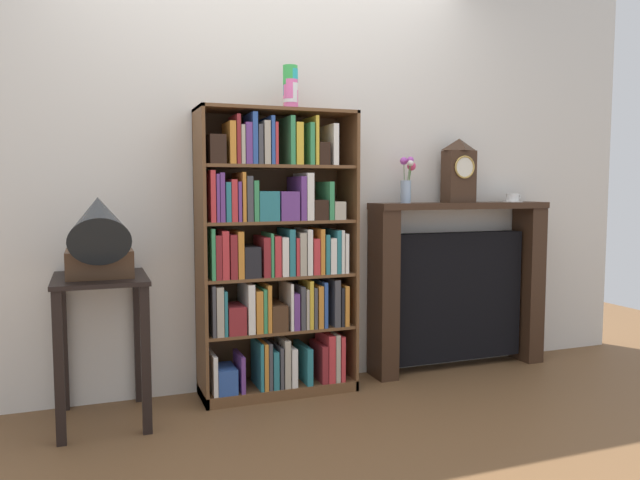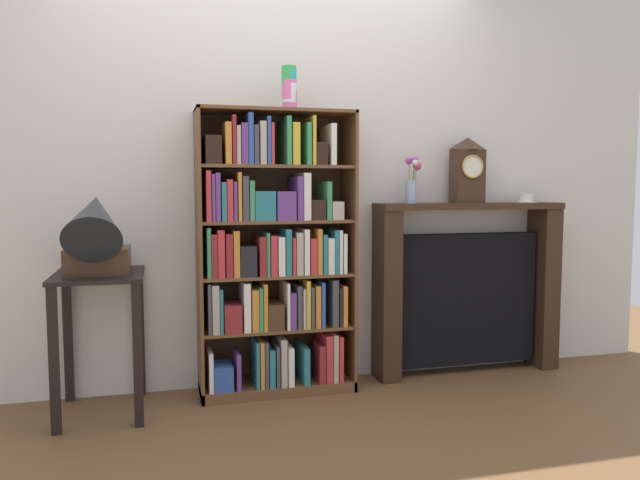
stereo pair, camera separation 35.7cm
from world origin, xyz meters
name	(u,v)px [view 2 (the right image)]	position (x,y,z in m)	size (l,w,h in m)	color
ground_plane	(282,400)	(0.00, 0.00, -0.01)	(7.91, 6.40, 0.02)	brown
wall_back	(293,168)	(0.15, 0.34, 1.30)	(4.91, 0.08, 2.60)	silver
bookshelf	(274,261)	(-0.02, 0.13, 0.76)	(0.89, 0.32, 1.62)	brown
cup_stack	(289,88)	(0.08, 0.12, 1.74)	(0.09, 0.09, 0.24)	pink
side_table_left	(100,311)	(-0.96, 0.03, 0.54)	(0.45, 0.54, 0.74)	black
gramophone	(95,232)	(-0.96, -0.07, 0.97)	(0.31, 0.51, 0.51)	#472D1C
fireplace_mantel	(466,290)	(1.25, 0.20, 0.53)	(1.22, 0.24, 1.09)	#382316
mantel_clock	(468,170)	(1.23, 0.18, 1.29)	(0.19, 0.13, 0.41)	#382316
flower_vase	(412,180)	(0.85, 0.19, 1.23)	(0.11, 0.10, 0.29)	#99B2D1
teacup_with_saucer	(526,199)	(1.65, 0.18, 1.11)	(0.14, 0.13, 0.06)	white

